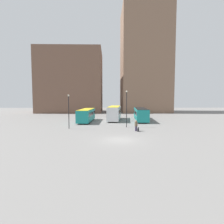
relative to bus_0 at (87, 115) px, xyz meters
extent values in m
plane|color=slate|center=(6.16, -17.54, -1.51)|extent=(160.00, 160.00, 0.00)
cube|color=brown|center=(-9.26, 29.88, 10.08)|extent=(23.15, 16.80, 23.18)
cube|color=#7F604C|center=(18.89, 29.88, 17.95)|extent=(17.76, 15.87, 38.92)
cube|color=#19847F|center=(0.00, -0.09, -0.04)|extent=(2.98, 10.22, 2.43)
cube|color=black|center=(0.22, 4.05, 0.27)|extent=(2.58, 1.99, 0.92)
cube|color=black|center=(-0.05, -0.99, 0.27)|extent=(2.81, 6.59, 0.73)
cube|color=yellow|center=(0.00, -0.09, 1.22)|extent=(2.77, 10.00, 0.08)
cylinder|color=black|center=(0.16, 3.04, -1.05)|extent=(2.39, 1.04, 0.91)
cylinder|color=black|center=(-0.17, -3.21, -1.05)|extent=(2.39, 1.04, 0.91)
cube|color=silver|center=(6.23, 2.37, 0.22)|extent=(3.67, 10.40, 2.96)
cube|color=black|center=(6.72, 6.52, 0.59)|extent=(2.73, 2.16, 1.12)
cube|color=black|center=(6.12, 1.46, 0.59)|extent=(3.27, 6.77, 0.89)
cube|color=yellow|center=(6.23, 2.37, 1.74)|extent=(3.45, 10.18, 0.08)
cylinder|color=black|center=(6.60, 5.51, -1.05)|extent=(2.48, 1.18, 0.91)
cylinder|color=black|center=(5.86, -0.76, -1.05)|extent=(2.48, 1.18, 0.91)
cube|color=#19847F|center=(12.33, 2.04, 0.01)|extent=(3.72, 12.52, 2.51)
cube|color=black|center=(12.83, 7.07, 0.33)|extent=(2.77, 2.50, 0.95)
cube|color=black|center=(12.23, 0.94, 0.33)|extent=(3.32, 8.10, 0.75)
cube|color=black|center=(12.33, 2.04, 1.31)|extent=(3.50, 12.25, 0.08)
cylinder|color=black|center=(12.71, 5.84, -1.03)|extent=(2.50, 1.19, 0.95)
cylinder|color=black|center=(11.96, -1.76, -1.03)|extent=(2.50, 1.19, 0.95)
cylinder|color=#382D4C|center=(8.99, -11.66, -1.12)|extent=(0.15, 0.15, 0.76)
cylinder|color=#382D4C|center=(9.15, -11.66, -1.12)|extent=(0.15, 0.15, 0.76)
cylinder|color=brown|center=(9.07, -11.66, -0.41)|extent=(0.44, 0.44, 0.66)
sphere|color=#9E7051|center=(9.07, -11.66, 0.05)|extent=(0.25, 0.25, 0.25)
cube|color=black|center=(9.32, -12.11, -1.26)|extent=(0.22, 0.40, 0.49)
cube|color=black|center=(9.32, -12.25, -0.91)|extent=(0.12, 0.02, 0.22)
cylinder|color=black|center=(-1.78, -9.32, 1.22)|extent=(0.12, 0.12, 5.45)
sphere|color=beige|center=(-1.78, -9.32, 4.03)|extent=(0.28, 0.28, 0.28)
cylinder|color=black|center=(7.98, -7.90, 1.59)|extent=(0.12, 0.12, 6.18)
sphere|color=beige|center=(7.98, -7.90, 4.76)|extent=(0.28, 0.28, 0.28)
camera|label=1|loc=(4.72, -38.31, 3.42)|focal=28.00mm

